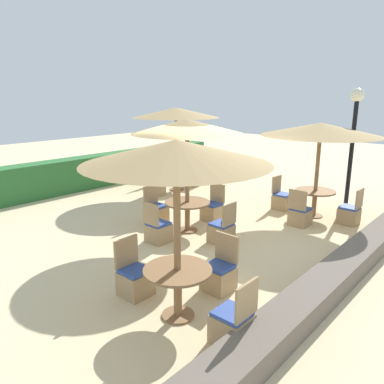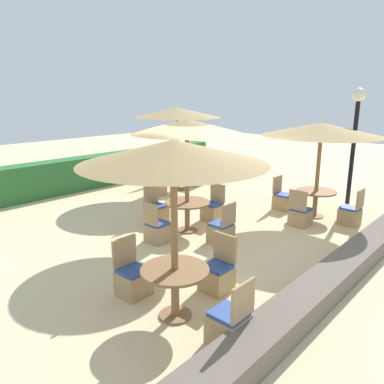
# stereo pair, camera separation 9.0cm
# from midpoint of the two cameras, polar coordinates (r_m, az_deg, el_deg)

# --- Properties ---
(ground_plane) EXTENTS (40.00, 40.00, 0.00)m
(ground_plane) POSITION_cam_midpoint_polar(r_m,az_deg,el_deg) (8.81, 2.64, -6.33)
(ground_plane) COLOR beige
(hedge_row) EXTENTS (13.00, 0.70, 1.09)m
(hedge_row) POSITION_cam_midpoint_polar(r_m,az_deg,el_deg) (13.16, -18.16, 2.48)
(hedge_row) COLOR #2D6B33
(hedge_row) RESTS_ON ground_plane
(stone_border) EXTENTS (10.00, 0.56, 0.37)m
(stone_border) POSITION_cam_midpoint_polar(r_m,az_deg,el_deg) (7.35, 22.19, -10.35)
(stone_border) COLOR #6B6056
(stone_border) RESTS_ON ground_plane
(lamp_post) EXTENTS (0.36, 0.36, 3.32)m
(lamp_post) POSITION_cam_midpoint_polar(r_m,az_deg,el_deg) (11.38, 23.29, 9.45)
(lamp_post) COLOR black
(lamp_post) RESTS_ON ground_plane
(parasol_back_right) EXTENTS (2.83, 2.83, 2.74)m
(parasol_back_right) POSITION_cam_midpoint_polar(r_m,az_deg,el_deg) (12.39, -2.66, 11.94)
(parasol_back_right) COLOR olive
(parasol_back_right) RESTS_ON ground_plane
(round_table_back_right) EXTENTS (0.96, 0.96, 0.73)m
(round_table_back_right) POSITION_cam_midpoint_polar(r_m,az_deg,el_deg) (12.65, -2.56, 2.80)
(round_table_back_right) COLOR olive
(round_table_back_right) RESTS_ON ground_plane
(patio_chair_back_right_west) EXTENTS (0.46, 0.46, 0.93)m
(patio_chair_back_right_west) POSITION_cam_midpoint_polar(r_m,az_deg,el_deg) (12.02, -5.79, 0.66)
(patio_chair_back_right_west) COLOR tan
(patio_chair_back_right_west) RESTS_ON ground_plane
(patio_chair_back_right_east) EXTENTS (0.46, 0.46, 0.93)m
(patio_chair_back_right_east) POSITION_cam_midpoint_polar(r_m,az_deg,el_deg) (13.35, 0.12, 2.15)
(patio_chair_back_right_east) COLOR tan
(patio_chair_back_right_east) RESTS_ON ground_plane
(patio_chair_back_right_north) EXTENTS (0.46, 0.46, 0.93)m
(patio_chair_back_right_north) POSITION_cam_midpoint_polar(r_m,az_deg,el_deg) (13.36, -5.50, 2.09)
(patio_chair_back_right_north) COLOR tan
(patio_chair_back_right_north) RESTS_ON ground_plane
(parasol_center) EXTENTS (2.52, 2.52, 2.63)m
(parasol_center) POSITION_cam_midpoint_polar(r_m,az_deg,el_deg) (8.43, -1.07, 9.89)
(parasol_center) COLOR olive
(parasol_center) RESTS_ON ground_plane
(round_table_center) EXTENTS (1.06, 1.06, 0.72)m
(round_table_center) POSITION_cam_midpoint_polar(r_m,az_deg,el_deg) (8.79, -1.01, -2.45)
(round_table_center) COLOR olive
(round_table_center) RESTS_ON ground_plane
(patio_chair_center_south) EXTENTS (0.46, 0.46, 0.93)m
(patio_chair_center_south) POSITION_cam_midpoint_polar(r_m,az_deg,el_deg) (8.22, 4.25, -5.97)
(patio_chair_center_south) COLOR tan
(patio_chair_center_south) RESTS_ON ground_plane
(patio_chair_center_west) EXTENTS (0.46, 0.46, 0.93)m
(patio_chair_center_west) POSITION_cam_midpoint_polar(r_m,az_deg,el_deg) (8.26, -5.53, -5.89)
(patio_chair_center_west) COLOR tan
(patio_chair_center_west) RESTS_ON ground_plane
(patio_chair_center_north) EXTENTS (0.46, 0.46, 0.93)m
(patio_chair_center_north) POSITION_cam_midpoint_polar(r_m,az_deg,el_deg) (9.55, -5.74, -3.04)
(patio_chair_center_north) COLOR tan
(patio_chair_center_north) RESTS_ON ground_plane
(patio_chair_center_east) EXTENTS (0.46, 0.46, 0.93)m
(patio_chair_center_east) POSITION_cam_midpoint_polar(r_m,az_deg,el_deg) (9.66, 2.89, -2.77)
(patio_chair_center_east) COLOR tan
(patio_chair_center_east) RESTS_ON ground_plane
(parasol_front_left) EXTENTS (2.53, 2.53, 2.59)m
(parasol_front_left) POSITION_cam_midpoint_polar(r_m,az_deg,el_deg) (4.92, -2.93, 5.98)
(parasol_front_left) COLOR olive
(parasol_front_left) RESTS_ON ground_plane
(round_table_front_left) EXTENTS (0.99, 0.99, 0.75)m
(round_table_front_left) POSITION_cam_midpoint_polar(r_m,az_deg,el_deg) (5.50, -2.68, -13.27)
(round_table_front_left) COLOR olive
(round_table_front_left) RESTS_ON ground_plane
(patio_chair_front_left_east) EXTENTS (0.46, 0.46, 0.93)m
(patio_chair_front_left_east) POSITION_cam_midpoint_polar(r_m,az_deg,el_deg) (6.34, 3.74, -12.49)
(patio_chair_front_left_east) COLOR tan
(patio_chair_front_left_east) RESTS_ON ground_plane
(patio_chair_front_left_south) EXTENTS (0.46, 0.46, 0.93)m
(patio_chair_front_left_south) POSITION_cam_midpoint_polar(r_m,az_deg,el_deg) (5.16, 5.76, -19.47)
(patio_chair_front_left_south) COLOR tan
(patio_chair_front_left_south) RESTS_ON ground_plane
(patio_chair_front_left_north) EXTENTS (0.46, 0.46, 0.93)m
(patio_chair_front_left_north) POSITION_cam_midpoint_polar(r_m,az_deg,el_deg) (6.26, -9.13, -13.02)
(patio_chair_front_left_north) COLOR tan
(patio_chair_front_left_north) RESTS_ON ground_plane
(parasol_front_right) EXTENTS (3.00, 3.00, 2.46)m
(parasol_front_right) POSITION_cam_midpoint_polar(r_m,az_deg,el_deg) (10.08, 18.76, 9.00)
(parasol_front_right) COLOR olive
(parasol_front_right) RESTS_ON ground_plane
(round_table_front_right) EXTENTS (1.03, 1.03, 0.71)m
(round_table_front_right) POSITION_cam_midpoint_polar(r_m,az_deg,el_deg) (10.37, 17.98, -0.60)
(round_table_front_right) COLOR olive
(round_table_front_right) RESTS_ON ground_plane
(patio_chair_front_right_south) EXTENTS (0.46, 0.46, 0.93)m
(patio_chair_front_right_south) POSITION_cam_midpoint_polar(r_m,az_deg,el_deg) (10.14, 22.66, -3.09)
(patio_chair_front_right_south) COLOR tan
(patio_chair_front_right_south) RESTS_ON ground_plane
(patio_chair_front_right_west) EXTENTS (0.46, 0.46, 0.93)m
(patio_chair_front_right_west) POSITION_cam_midpoint_polar(r_m,az_deg,el_deg) (9.62, 15.85, -3.41)
(patio_chair_front_right_west) COLOR tan
(patio_chair_front_right_west) RESTS_ON ground_plane
(patio_chair_front_right_north) EXTENTS (0.46, 0.46, 0.93)m
(patio_chair_front_right_north) POSITION_cam_midpoint_polar(r_m,az_deg,el_deg) (10.86, 13.29, -1.18)
(patio_chair_front_right_north) COLOR tan
(patio_chair_front_right_north) RESTS_ON ground_plane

